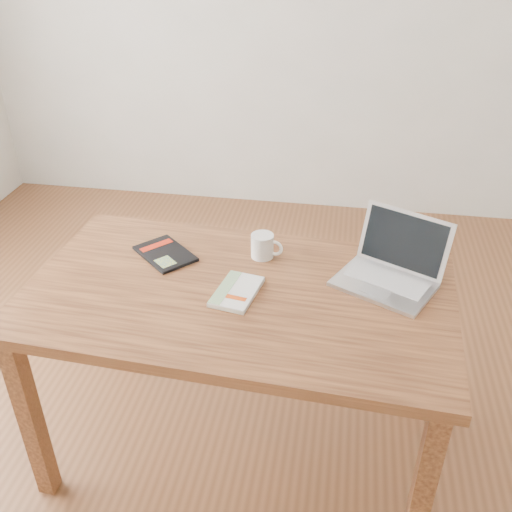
% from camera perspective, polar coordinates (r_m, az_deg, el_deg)
% --- Properties ---
extents(room, '(4.04, 4.04, 2.70)m').
position_cam_1_polar(room, '(1.83, -7.54, 16.54)').
color(room, brown).
rests_on(room, ground).
extents(desk, '(1.44, 0.88, 0.75)m').
position_cam_1_polar(desk, '(1.92, -1.77, -5.62)').
color(desk, brown).
rests_on(desk, ground).
extents(white_guidebook, '(0.16, 0.22, 0.02)m').
position_cam_1_polar(white_guidebook, '(1.85, -1.94, -3.59)').
color(white_guidebook, beige).
rests_on(white_guidebook, desk).
extents(black_guidebook, '(0.26, 0.26, 0.01)m').
position_cam_1_polar(black_guidebook, '(2.08, -9.08, 0.24)').
color(black_guidebook, black).
rests_on(black_guidebook, desk).
extents(laptop, '(0.40, 0.38, 0.21)m').
position_cam_1_polar(laptop, '(1.95, 13.35, -1.22)').
color(laptop, silver).
rests_on(laptop, desk).
extents(coffee_mug, '(0.12, 0.08, 0.09)m').
position_cam_1_polar(coffee_mug, '(2.02, 0.72, 1.06)').
color(coffee_mug, white).
rests_on(coffee_mug, desk).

